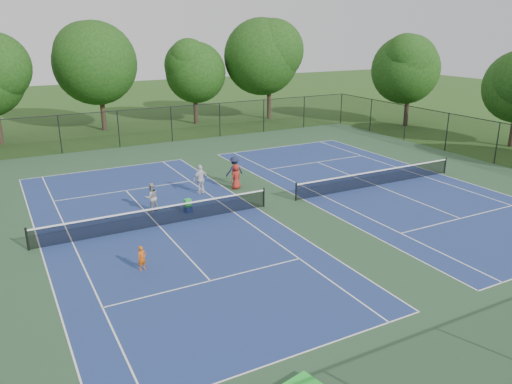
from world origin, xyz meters
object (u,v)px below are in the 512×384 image
ball_crate (188,209)px  bystander_a (201,179)px  bystander_b (234,171)px  ball_hopper (188,203)px  tree_back_b (98,59)px  tree_back_c (194,69)px  tree_back_d (269,53)px  child_player (142,258)px  tree_side_e (411,66)px  bystander_c (236,177)px  instructor (151,197)px

ball_crate → bystander_a: bearing=55.1°
bystander_b → ball_crate: bystander_b is taller
bystander_a → ball_hopper: 3.22m
tree_back_b → ball_crate: 25.67m
tree_back_c → tree_back_d: 8.17m
child_player → tree_side_e: bearing=12.4°
tree_back_b → bystander_c: 23.36m
tree_side_e → ball_hopper: size_ratio=21.18×
ball_crate → tree_back_b: bearing=87.7°
tree_back_d → ball_crate: bearing=-128.3°
tree_back_b → tree_back_d: (17.00, -2.00, 0.23)m
child_player → bystander_c: 11.23m
tree_back_b → bystander_b: bearing=-81.1°
tree_back_d → child_player: tree_back_d is taller
instructor → ball_hopper: bearing=142.5°
ball_crate → ball_hopper: ball_hopper is taller
child_player → ball_hopper: (4.02, 5.39, -0.00)m
tree_back_b → ball_hopper: bearing=-92.3°
instructor → ball_hopper: size_ratio=3.81×
tree_back_b → tree_back_d: tree_back_d is taller
child_player → bystander_a: 9.93m
bystander_a → bystander_b: (2.54, 0.67, 0.02)m
tree_back_b → bystander_b: tree_back_b is taller
tree_back_d → bystander_c: size_ratio=6.71×
bystander_b → tree_back_d: bearing=-128.4°
instructor → bystander_b: bystander_b is taller
bystander_c → bystander_b: bearing=-132.2°
tree_back_c → bystander_a: bearing=-111.1°
bystander_c → tree_back_b: bearing=-104.2°
child_player → bystander_a: (5.85, 8.02, 0.35)m
bystander_c → tree_side_e: bearing=-178.4°
tree_back_c → ball_crate: 26.39m
child_player → instructor: (2.38, 6.41, 0.27)m
instructor → bystander_b: size_ratio=0.89×
tree_back_d → ball_crate: size_ratio=27.62×
instructor → tree_back_c: bearing=-122.6°
bystander_a → ball_hopper: bearing=43.4°
tree_back_d → bystander_a: (-16.19, -20.21, -5.95)m
tree_side_e → bystander_c: (-23.97, -10.42, -5.04)m
ball_hopper → tree_side_e: bearing=24.6°
tree_side_e → ball_crate: size_ratio=23.65×
tree_back_c → instructor: 26.04m
instructor → ball_hopper: (1.64, -1.02, -0.27)m
tree_back_b → bystander_a: size_ratio=5.73×
ball_hopper → bystander_c: bearing=30.8°
bystander_a → bystander_b: size_ratio=0.98×
tree_back_c → ball_hopper: tree_back_c is taller
instructor → ball_crate: (1.64, -1.02, -0.64)m
tree_back_b → ball_crate: bearing=-92.3°
instructor → ball_crate: bearing=142.5°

